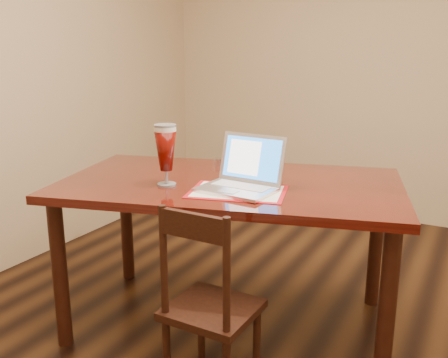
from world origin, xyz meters
The scene contains 2 objects.
dining_table centered at (-0.52, 0.20, 0.75)m, with size 1.98×1.43×1.15m.
dining_chair centered at (-0.33, -0.36, 0.42)m, with size 0.39×0.37×0.89m.
Camera 1 is at (0.66, -2.08, 1.51)m, focal length 40.00 mm.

